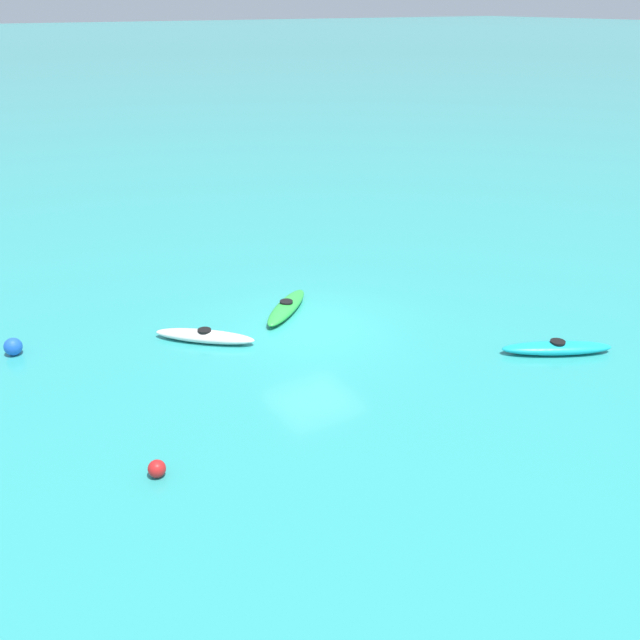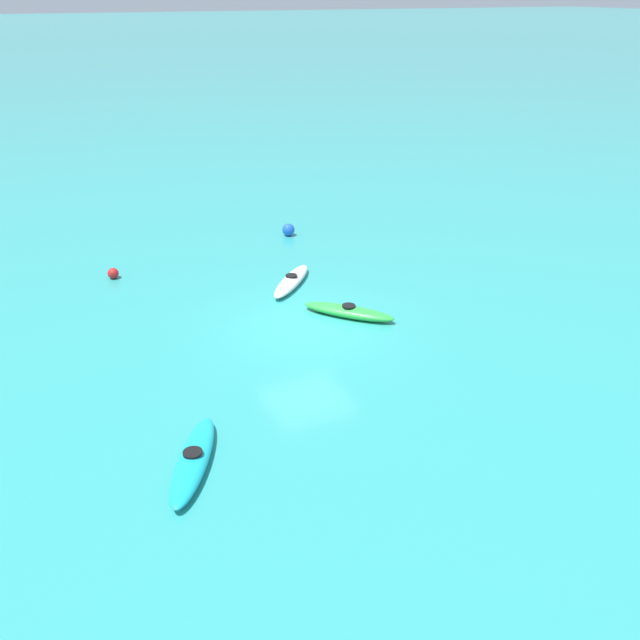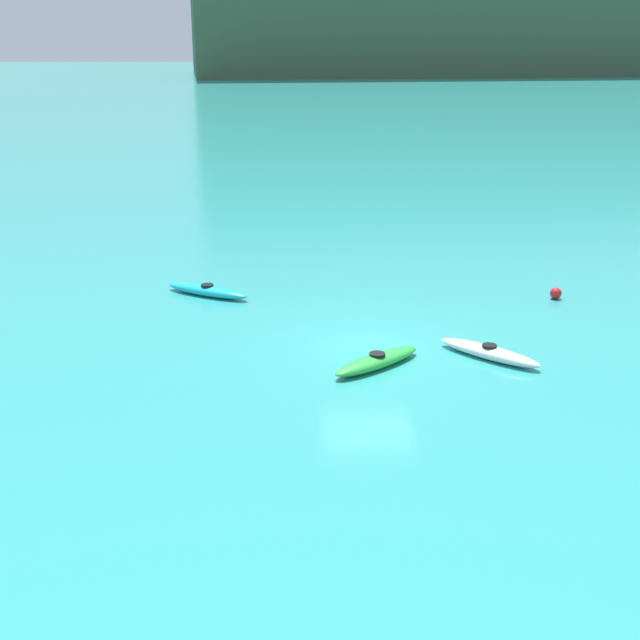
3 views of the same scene
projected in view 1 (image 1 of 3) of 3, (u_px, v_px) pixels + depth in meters
ground_plane at (313, 329)px, 19.97m from camera, size 600.00×600.00×0.00m
kayak_cyan at (557, 348)px, 18.51m from camera, size 2.92×2.00×0.37m
kayak_white at (205, 336)px, 19.15m from camera, size 2.51×2.40×0.37m
kayak_green at (286, 307)px, 20.95m from camera, size 2.52×2.30×0.37m
buoy_blue at (13, 347)px, 18.41m from camera, size 0.48×0.48×0.48m
buoy_red at (157, 469)px, 13.71m from camera, size 0.36×0.36×0.36m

